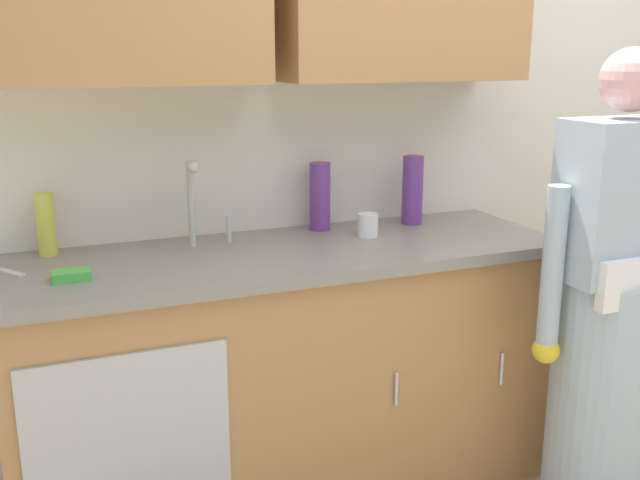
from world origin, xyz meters
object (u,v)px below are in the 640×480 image
object	(u,v)px
person_at_sink	(606,330)
bottle_soap	(46,224)
bottle_water_short	(412,190)
sponge	(71,275)
cup_by_sink	(368,225)
sink	(214,260)
bottle_dish_liquid	(320,197)

from	to	relation	value
person_at_sink	bottle_soap	bearing A→B (deg)	156.13
bottle_water_short	sponge	bearing A→B (deg)	-168.46
bottle_soap	cup_by_sink	xyz separation A→B (m)	(1.11, -0.17, -0.06)
person_at_sink	bottle_water_short	distance (m)	0.88
sponge	cup_by_sink	bearing A→B (deg)	8.08
cup_by_sink	sponge	size ratio (longest dim) A/B	0.77
person_at_sink	sponge	world-z (taller)	person_at_sink
sink	sponge	distance (m)	0.48
person_at_sink	bottle_water_short	bearing A→B (deg)	117.13
sink	bottle_water_short	distance (m)	0.87
bottle_soap	sponge	world-z (taller)	bottle_soap
sink	bottle_water_short	xyz separation A→B (m)	(0.84, 0.16, 0.15)
bottle_water_short	cup_by_sink	bearing A→B (deg)	-154.94
bottle_soap	bottle_water_short	bearing A→B (deg)	-2.22
cup_by_sink	bottle_dish_liquid	bearing A→B (deg)	127.74
bottle_soap	person_at_sink	bearing A→B (deg)	-23.87
bottle_dish_liquid	cup_by_sink	bearing A→B (deg)	-52.26
sink	bottle_soap	bearing A→B (deg)	157.46
sink	bottle_dish_liquid	size ratio (longest dim) A/B	1.94
sink	bottle_dish_liquid	bearing A→B (deg)	23.71
bottle_dish_liquid	bottle_soap	bearing A→B (deg)	179.57
sink	person_at_sink	size ratio (longest dim) A/B	0.31
sink	sponge	bearing A→B (deg)	-167.10
bottle_dish_liquid	bottle_soap	distance (m)	0.98
sink	bottle_dish_liquid	xyz separation A→B (m)	(0.47, 0.21, 0.14)
sink	bottle_soap	world-z (taller)	sink
person_at_sink	bottle_dish_liquid	distance (m)	1.12
sponge	person_at_sink	bearing A→B (deg)	-14.83
sink	person_at_sink	distance (m)	1.34
bottle_dish_liquid	sponge	size ratio (longest dim) A/B	2.34
bottle_dish_liquid	person_at_sink	bearing A→B (deg)	-45.61
bottle_dish_liquid	sponge	distance (m)	0.99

